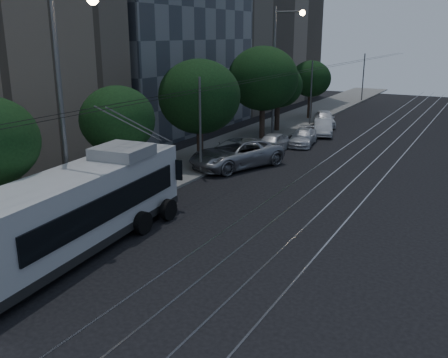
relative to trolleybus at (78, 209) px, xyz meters
name	(u,v)px	position (x,y,z in m)	size (l,w,h in m)	color
ground	(184,253)	(3.90, 1.67, -1.72)	(120.00, 120.00, 0.00)	black
sidewalk	(242,141)	(-3.60, 21.67, -1.65)	(5.00, 90.00, 0.15)	slate
tram_rails	(367,156)	(6.40, 21.67, -1.71)	(4.52, 90.00, 0.02)	#9898A1
overhead_wires	(272,101)	(-1.07, 21.67, 1.75)	(2.23, 90.00, 6.00)	black
trolleybus	(78,209)	(0.00, 0.00, 0.00)	(3.80, 12.57, 5.63)	silver
pickup_silver	(236,154)	(-0.40, 14.52, -0.81)	(3.01, 6.53, 1.81)	#9C9DA3
car_white_a	(271,143)	(-0.15, 19.67, -1.03)	(1.62, 4.03, 1.37)	#BCBCC0
car_white_b	(303,137)	(1.06, 23.06, -1.10)	(1.74, 4.29, 1.24)	silver
car_white_c	(323,127)	(1.20, 27.65, -1.02)	(1.49, 4.27, 1.41)	#B7B7BC
car_white_d	(325,118)	(-0.01, 31.85, -0.98)	(1.74, 4.33, 1.48)	silver
tree_1	(118,120)	(-2.60, 5.67, 2.51)	(3.80, 3.80, 5.97)	#33231C
tree_2	(199,97)	(-3.10, 14.40, 2.73)	(5.41, 5.41, 6.90)	#33231C
tree_3	(263,79)	(-2.60, 23.33, 3.24)	(5.67, 5.67, 7.53)	#33231C
tree_4	(278,85)	(-2.88, 27.17, 2.36)	(4.29, 4.29, 6.03)	#33231C
tree_5	(311,79)	(-2.60, 34.94, 2.34)	(3.98, 3.98, 5.88)	#33231C
streetlamp_near	(67,92)	(-1.48, 1.40, 4.40)	(2.46, 0.44, 10.18)	slate
streetlamp_far	(279,62)	(-1.48, 23.86, 4.55)	(2.51, 0.44, 10.45)	slate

